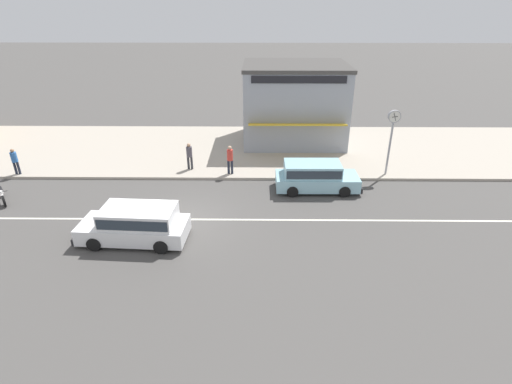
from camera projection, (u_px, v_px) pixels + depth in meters
The scene contains 11 objects.
ground_plane at pixel (183, 219), 18.91m from camera, with size 160.00×160.00×0.00m, color #4C4947.
lane_centre_stripe at pixel (183, 219), 18.91m from camera, with size 50.40×0.14×0.01m, color silver.
kerb_strip at pixel (207, 149), 27.43m from camera, with size 68.00×10.00×0.15m, color #ADA393.
minivan_white_0 at pixel (136, 223), 16.96m from camera, with size 4.75×2.20×1.56m.
minivan_pale_blue_2 at pixel (315, 176), 21.45m from camera, with size 4.54×1.93×1.56m.
motorcycle_0 at pixel (1, 194), 20.37m from camera, with size 1.26×1.56×0.80m.
street_clock at pixel (393, 127), 22.12m from camera, with size 0.69×0.22×3.79m.
pedestrian_near_clock at pixel (15, 160), 22.98m from camera, with size 0.34×0.34×1.55m.
pedestrian_mid_kerb at pixel (230, 158), 22.99m from camera, with size 0.34×0.34×1.71m.
pedestrian_by_shop at pixel (189, 154), 23.63m from camera, with size 0.34×0.34×1.63m.
shopfront_mid_block at pixel (294, 103), 27.77m from camera, with size 7.03×6.34×5.32m.
Camera 1 is at (3.65, -16.36, 9.51)m, focal length 28.00 mm.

